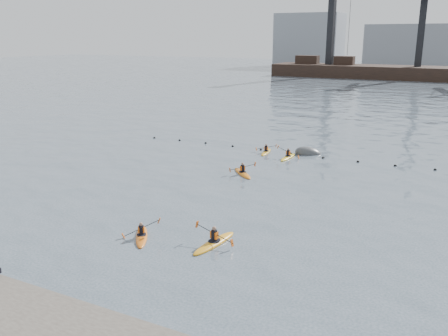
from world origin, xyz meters
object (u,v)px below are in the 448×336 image
(kayaker_5, at_px, (266,152))
(mooring_buoy, at_px, (308,154))
(kayaker_2, at_px, (243,173))
(kayaker_0, at_px, (142,236))
(kayaker_1, at_px, (214,242))
(kayaker_3, at_px, (288,157))

(kayaker_5, xyz_separation_m, mooring_buoy, (3.59, 1.36, -0.09))
(kayaker_2, xyz_separation_m, kayaker_5, (-1.00, 7.29, -0.01))
(kayaker_0, distance_m, mooring_buoy, 22.07)
(kayaker_1, xyz_separation_m, kayaker_3, (-2.66, 18.69, -0.01))
(kayaker_3, relative_size, kayaker_5, 1.04)
(kayaker_0, bearing_deg, mooring_buoy, 49.87)
(kayaker_2, xyz_separation_m, kayaker_3, (1.44, 6.39, -0.00))
(kayaker_0, height_order, mooring_buoy, kayaker_0)
(kayaker_1, height_order, mooring_buoy, kayaker_1)
(kayaker_5, bearing_deg, kayaker_1, -84.11)
(kayaker_2, xyz_separation_m, mooring_buoy, (2.59, 8.65, -0.10))
(kayaker_0, relative_size, kayaker_1, 0.80)
(kayaker_3, distance_m, kayaker_5, 2.60)
(kayaker_1, xyz_separation_m, kayaker_5, (-5.09, 19.59, -0.02))
(kayaker_2, relative_size, mooring_buoy, 1.10)
(kayaker_2, bearing_deg, mooring_buoy, 29.25)
(kayaker_0, xyz_separation_m, kayaker_2, (-0.26, 13.30, 0.01))
(kayaker_0, bearing_deg, kayaker_5, 59.43)
(kayaker_2, bearing_deg, kayaker_5, 53.72)
(kayaker_2, height_order, kayaker_3, kayaker_3)
(kayaker_1, height_order, kayaker_3, kayaker_3)
(kayaker_0, xyz_separation_m, kayaker_1, (3.83, 0.99, 0.01))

